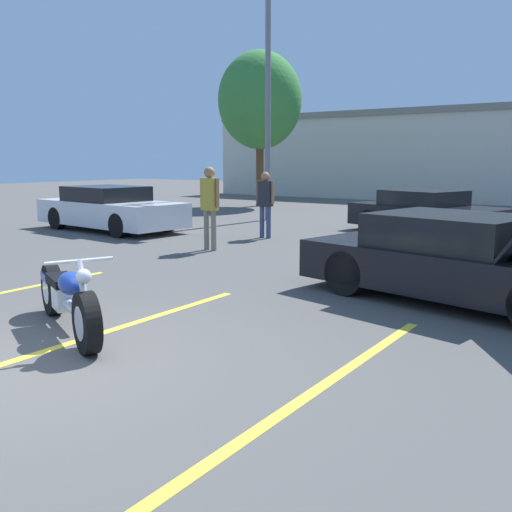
{
  "coord_description": "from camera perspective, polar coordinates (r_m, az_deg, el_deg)",
  "views": [
    {
      "loc": [
        4.71,
        -2.96,
        1.98
      ],
      "look_at": [
        0.76,
        2.77,
        0.8
      ],
      "focal_mm": 40.0,
      "sensor_mm": 36.0,
      "label": 1
    }
  ],
  "objects": [
    {
      "name": "show_car_hood_open",
      "position": [
        8.41,
        19.83,
        -0.4
      ],
      "size": [
        4.66,
        2.66,
        2.02
      ],
      "rotation": [
        0.0,
        0.0,
        -0.2
      ],
      "color": "black",
      "rests_on": "ground"
    },
    {
      "name": "parking_stripe_middle",
      "position": [
        6.75,
        -16.36,
        -7.79
      ],
      "size": [
        0.12,
        5.17,
        0.01
      ],
      "primitive_type": "cube",
      "color": "yellow",
      "rests_on": "ground"
    },
    {
      "name": "motorcycle",
      "position": [
        6.95,
        -18.33,
        -4.04
      ],
      "size": [
        2.25,
        1.19,
        0.96
      ],
      "rotation": [
        0.0,
        0.0,
        -0.43
      ],
      "color": "black",
      "rests_on": "ground"
    },
    {
      "name": "ground_plane",
      "position": [
        5.91,
        -22.27,
        -10.7
      ],
      "size": [
        80.0,
        80.0,
        0.0
      ],
      "primitive_type": "plane",
      "color": "#514F4C"
    },
    {
      "name": "spectator_by_show_car",
      "position": [
        12.52,
        -4.65,
        5.55
      ],
      "size": [
        0.52,
        0.24,
        1.83
      ],
      "color": "gray",
      "rests_on": "ground"
    },
    {
      "name": "light_pole",
      "position": [
        19.03,
        1.4,
        17.14
      ],
      "size": [
        1.21,
        0.28,
        8.18
      ],
      "color": "slate",
      "rests_on": "ground"
    },
    {
      "name": "parked_car_left_row",
      "position": [
        16.65,
        -14.4,
        4.55
      ],
      "size": [
        4.81,
        2.26,
        1.24
      ],
      "rotation": [
        0.0,
        0.0,
        -0.09
      ],
      "color": "silver",
      "rests_on": "ground"
    },
    {
      "name": "parked_car_mid_row",
      "position": [
        16.05,
        16.71,
        4.14
      ],
      "size": [
        4.46,
        3.02,
        1.17
      ],
      "rotation": [
        0.0,
        0.0,
        -0.31
      ],
      "color": "black",
      "rests_on": "ground"
    },
    {
      "name": "parking_stripe_back",
      "position": [
        4.99,
        5.26,
        -13.7
      ],
      "size": [
        0.12,
        5.17,
        0.01
      ],
      "primitive_type": "cube",
      "color": "yellow",
      "rests_on": "ground"
    },
    {
      "name": "tree_background",
      "position": [
        24.84,
        0.39,
        15.28
      ],
      "size": [
        3.53,
        3.53,
        6.48
      ],
      "color": "brown",
      "rests_on": "ground"
    },
    {
      "name": "spectator_near_motorcycle",
      "position": [
        14.49,
        0.94,
        5.71
      ],
      "size": [
        0.52,
        0.22,
        1.67
      ],
      "color": "#38476B",
      "rests_on": "ground"
    }
  ]
}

